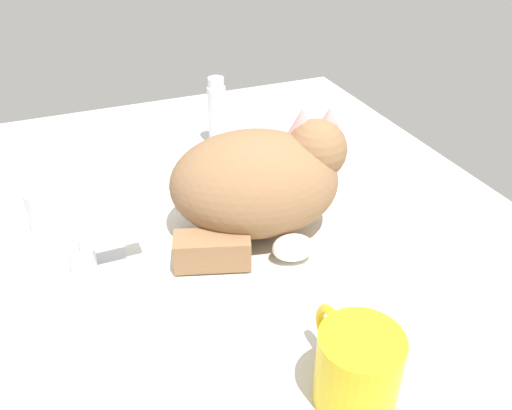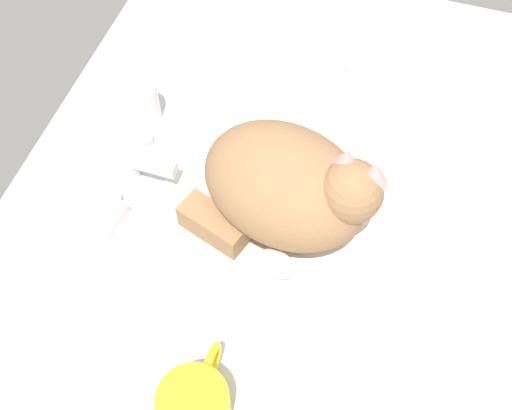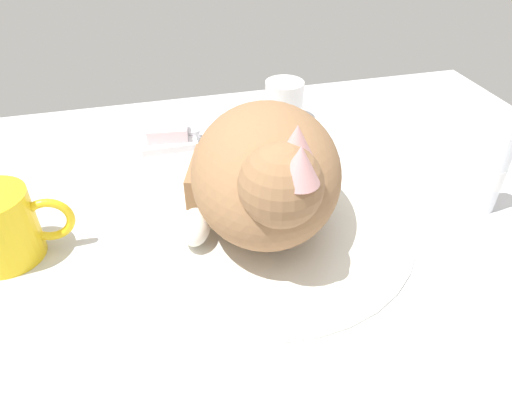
# 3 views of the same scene
# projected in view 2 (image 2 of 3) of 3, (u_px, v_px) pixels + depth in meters

# --- Properties ---
(ground_plane) EXTENTS (1.10, 0.83, 0.03)m
(ground_plane) POSITION_uv_depth(u_px,v_px,m) (282.00, 220.00, 0.93)
(ground_plane) COLOR silver
(sink_basin) EXTENTS (0.38, 0.38, 0.01)m
(sink_basin) POSITION_uv_depth(u_px,v_px,m) (282.00, 214.00, 0.91)
(sink_basin) COLOR silver
(sink_basin) RESTS_ON ground_plane
(faucet) EXTENTS (0.15, 0.10, 0.05)m
(faucet) POSITION_uv_depth(u_px,v_px,m) (135.00, 167.00, 0.93)
(faucet) COLOR silver
(faucet) RESTS_ON ground_plane
(cat) EXTENTS (0.23, 0.28, 0.17)m
(cat) POSITION_uv_depth(u_px,v_px,m) (290.00, 187.00, 0.84)
(cat) COLOR #936B47
(cat) RESTS_ON sink_basin
(coffee_mug) EXTENTS (0.13, 0.08, 0.09)m
(coffee_mug) POSITION_uv_depth(u_px,v_px,m) (196.00, 406.00, 0.72)
(coffee_mug) COLOR yellow
(coffee_mug) RESTS_ON ground_plane
(rinse_cup) EXTENTS (0.07, 0.07, 0.07)m
(rinse_cup) POSITION_uv_depth(u_px,v_px,m) (138.00, 103.00, 0.98)
(rinse_cup) COLOR white
(rinse_cup) RESTS_ON ground_plane
(soap_dish) EXTENTS (0.09, 0.06, 0.01)m
(soap_dish) POSITION_uv_depth(u_px,v_px,m) (107.00, 226.00, 0.90)
(soap_dish) COLOR white
(soap_dish) RESTS_ON ground_plane
(soap_bar) EXTENTS (0.07, 0.05, 0.02)m
(soap_bar) POSITION_uv_depth(u_px,v_px,m) (105.00, 221.00, 0.88)
(soap_bar) COLOR silver
(soap_bar) RESTS_ON soap_dish
(toothpaste_bottle) EXTENTS (0.03, 0.03, 0.13)m
(toothpaste_bottle) POSITION_uv_depth(u_px,v_px,m) (359.00, 57.00, 1.00)
(toothpaste_bottle) COLOR white
(toothpaste_bottle) RESTS_ON ground_plane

